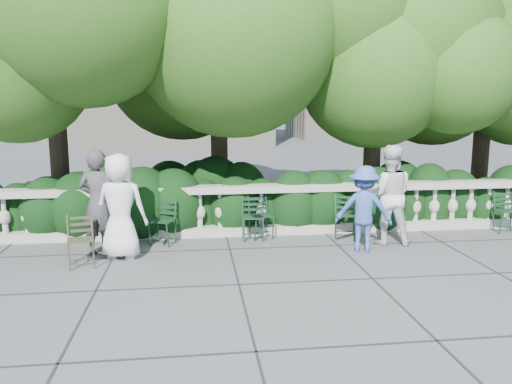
{
  "coord_description": "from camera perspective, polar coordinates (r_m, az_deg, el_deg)",
  "views": [
    {
      "loc": [
        -1.1,
        -7.81,
        2.55
      ],
      "look_at": [
        0.0,
        1.0,
        1.0
      ],
      "focal_mm": 35.0,
      "sensor_mm": 36.0,
      "label": 1
    }
  ],
  "objects": [
    {
      "name": "balustrade",
      "position": [
        9.89,
        -0.58,
        -2.14
      ],
      "size": [
        12.0,
        0.44,
        1.0
      ],
      "color": "#9E998E",
      "rests_on": "ground"
    },
    {
      "name": "tree_canopy",
      "position": [
        11.24,
        2.17,
        17.1
      ],
      "size": [
        15.04,
        6.52,
        6.78
      ],
      "color": "#3F3023",
      "rests_on": "ground"
    },
    {
      "name": "chair_d",
      "position": [
        9.59,
        0.9,
        -5.52
      ],
      "size": [
        0.54,
        0.57,
        0.84
      ],
      "primitive_type": null,
      "rotation": [
        0.0,
        0.0,
        0.24
      ],
      "color": "black",
      "rests_on": "ground"
    },
    {
      "name": "ground",
      "position": [
        8.29,
        0.87,
        -8.01
      ],
      "size": [
        90.0,
        90.0,
        0.0
      ],
      "primitive_type": "plane",
      "color": "#494B50",
      "rests_on": "ground"
    },
    {
      "name": "chair_weathered",
      "position": [
        8.38,
        -19.23,
        -8.39
      ],
      "size": [
        0.53,
        0.56,
        0.84
      ],
      "primitive_type": null,
      "rotation": [
        0.0,
        0.0,
        0.22
      ],
      "color": "black",
      "rests_on": "ground"
    },
    {
      "name": "person_older_blue",
      "position": [
        8.93,
        12.21,
        -1.89
      ],
      "size": [
        1.11,
        0.84,
        1.52
      ],
      "primitive_type": "imported",
      "rotation": [
        0.0,
        0.0,
        2.82
      ],
      "color": "#335199",
      "rests_on": "ground"
    },
    {
      "name": "chair_a",
      "position": [
        9.4,
        -15.97,
        -6.23
      ],
      "size": [
        0.44,
        0.48,
        0.84
      ],
      "primitive_type": null,
      "rotation": [
        0.0,
        0.0,
        -0.0
      ],
      "color": "black",
      "rests_on": "ground"
    },
    {
      "name": "person_woman_grey",
      "position": [
        8.86,
        -17.58,
        -1.19
      ],
      "size": [
        0.74,
        0.56,
        1.83
      ],
      "primitive_type": "imported",
      "rotation": [
        0.0,
        0.0,
        2.95
      ],
      "color": "#39383D",
      "rests_on": "ground"
    },
    {
      "name": "chair_c",
      "position": [
        9.46,
        -0.28,
        -5.75
      ],
      "size": [
        0.45,
        0.49,
        0.84
      ],
      "primitive_type": null,
      "rotation": [
        0.0,
        0.0,
        -0.03
      ],
      "color": "black",
      "rests_on": "ground"
    },
    {
      "name": "person_businessman",
      "position": [
        8.62,
        -15.23,
        -1.58
      ],
      "size": [
        0.99,
        0.79,
        1.78
      ],
      "primitive_type": "imported",
      "rotation": [
        0.0,
        0.0,
        2.86
      ],
      "color": "silver",
      "rests_on": "ground"
    },
    {
      "name": "chair_b",
      "position": [
        9.34,
        -10.96,
        -6.14
      ],
      "size": [
        0.59,
        0.61,
        0.84
      ],
      "primitive_type": null,
      "rotation": [
        0.0,
        0.0,
        -0.39
      ],
      "color": "black",
      "rests_on": "ground"
    },
    {
      "name": "chair_f",
      "position": [
        11.22,
        26.87,
        -4.33
      ],
      "size": [
        0.5,
        0.54,
        0.84
      ],
      "primitive_type": null,
      "rotation": [
        0.0,
        0.0,
        -0.15
      ],
      "color": "black",
      "rests_on": "ground"
    },
    {
      "name": "chair_e",
      "position": [
        9.81,
        10.1,
        -5.33
      ],
      "size": [
        0.55,
        0.57,
        0.84
      ],
      "primitive_type": null,
      "rotation": [
        0.0,
        0.0,
        -0.25
      ],
      "color": "black",
      "rests_on": "ground"
    },
    {
      "name": "person_casual_man",
      "position": [
        9.5,
        14.91,
        -0.33
      ],
      "size": [
        1.04,
        0.9,
        1.84
      ],
      "primitive_type": "imported",
      "rotation": [
        0.0,
        0.0,
        2.89
      ],
      "color": "silver",
      "rests_on": "ground"
    },
    {
      "name": "shrub_hedge",
      "position": [
        11.16,
        -1.28,
        -3.31
      ],
      "size": [
        15.0,
        2.6,
        1.7
      ],
      "primitive_type": null,
      "color": "black",
      "rests_on": "ground"
    }
  ]
}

